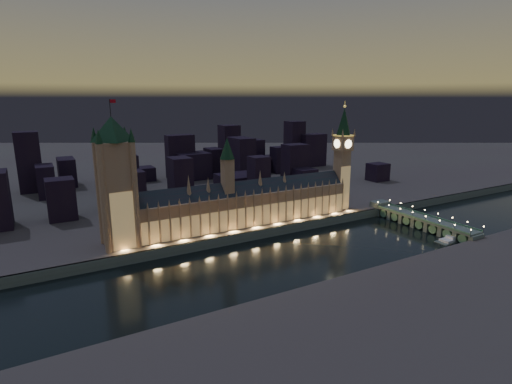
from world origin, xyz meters
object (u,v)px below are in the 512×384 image
victoria_tower (116,176)px  westminster_bridge (418,221)px  palace_of_westminster (248,204)px  river_boat (458,237)px  elizabeth_tower (343,150)px

victoria_tower → westminster_bridge: (257.36, -65.37, -56.08)m
victoria_tower → palace_of_westminster: bearing=-0.1°
victoria_tower → river_boat: victoria_tower is taller
palace_of_westminster → river_boat: palace_of_westminster is taller
westminster_bridge → river_boat: bearing=-87.0°
palace_of_westminster → westminster_bridge: (147.14, -65.21, -20.38)m
palace_of_westminster → river_boat: bearing=-35.1°
elizabeth_tower → river_boat: size_ratio=2.20×
victoria_tower → elizabeth_tower: 218.07m
river_boat → elizabeth_tower: bearing=111.5°
palace_of_westminster → river_boat: size_ratio=4.14×
palace_of_westminster → westminster_bridge: 162.22m
palace_of_westminster → river_boat: (149.21, -104.83, -24.81)m
victoria_tower → river_boat: 286.34m
palace_of_westminster → victoria_tower: bearing=179.9°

